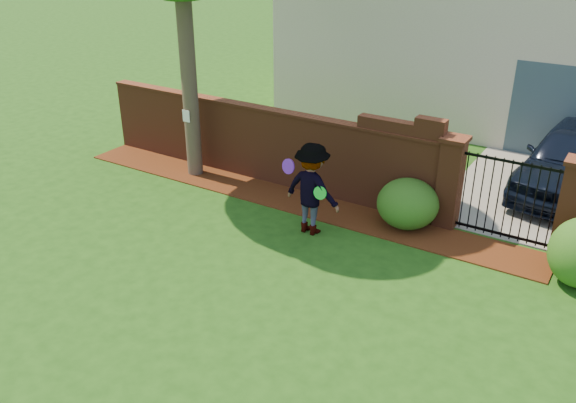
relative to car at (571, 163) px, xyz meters
The scene contains 14 objects.
ground 8.05m from the car, 121.54° to the right, with size 80.00×80.00×0.01m, color #1D4812.
mulch_bed 6.26m from the car, 145.80° to the right, with size 11.10×1.08×0.03m, color #3E1B0B.
brick_wall 6.82m from the car, 155.46° to the right, with size 8.70×0.31×2.16m.
pillar_left 3.36m from the car, 122.34° to the right, with size 0.50×0.50×1.88m.
pillar_right 2.87m from the car, 81.82° to the right, with size 0.50×0.50×1.88m.
iron_gate 2.92m from the car, 103.75° to the right, with size 1.78×0.03×1.60m.
driveway 1.56m from the car, 120.69° to the left, with size 3.20×8.00×0.01m, color gray.
house 6.52m from the car, 121.70° to the left, with size 12.40×6.40×6.30m.
car is the anchor object (origin of this frame).
paper_notice 8.62m from the car, 155.07° to the right, with size 0.20×0.01×0.28m, color white.
shrub_left 4.11m from the car, 126.64° to the right, with size 1.22×1.22×1.00m, color #1C5419.
man 6.02m from the car, 131.22° to the right, with size 1.19×0.68×1.84m, color gray.
frisbee_purple 6.40m from the car, 133.97° to the right, with size 0.30×0.30×0.03m, color #7220CD.
frisbee_green 5.95m from the car, 128.13° to the right, with size 0.26×0.26×0.02m, color #1CD437.
Camera 1 is at (5.40, -6.77, 5.67)m, focal length 37.42 mm.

